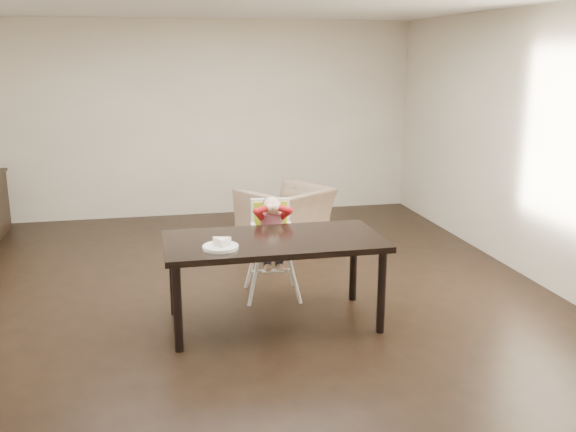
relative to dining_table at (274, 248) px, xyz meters
The scene contains 6 objects.
ground 0.88m from the dining_table, 113.32° to the left, with size 7.00×7.00×0.00m, color black.
room_walls 1.32m from the dining_table, 113.32° to the left, with size 6.02×7.02×2.71m.
dining_table is the anchor object (origin of this frame).
high_chair 0.67m from the dining_table, 80.65° to the left, with size 0.44×0.44×0.96m.
plate 0.50m from the dining_table, 157.85° to the right, with size 0.37×0.37×0.08m.
armchair 2.59m from the dining_table, 75.65° to the left, with size 0.99×0.64×0.87m, color #A28367.
Camera 1 is at (-0.74, -5.52, 2.23)m, focal length 40.00 mm.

